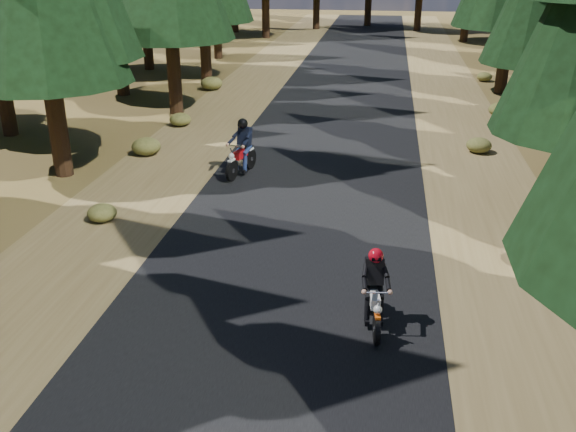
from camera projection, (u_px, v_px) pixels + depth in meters
name	position (u px, v px, depth m)	size (l,w,h in m)	color
ground	(276.00, 301.00, 11.94)	(120.00, 120.00, 0.00)	#4C3C1B
road	(308.00, 203.00, 16.50)	(6.00, 100.00, 0.01)	black
shoulder_l	(138.00, 194.00, 17.14)	(3.20, 100.00, 0.01)	brown
shoulder_r	(493.00, 214.00, 15.86)	(3.20, 100.00, 0.01)	brown
understory_shrubs	(339.00, 160.00, 19.05)	(13.74, 32.77, 0.60)	#474C1E
rider_lead	(374.00, 302.00, 10.97)	(0.67, 1.64, 1.42)	white
rider_follow	(241.00, 157.00, 18.36)	(0.98, 1.89, 1.62)	#AA0B0F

